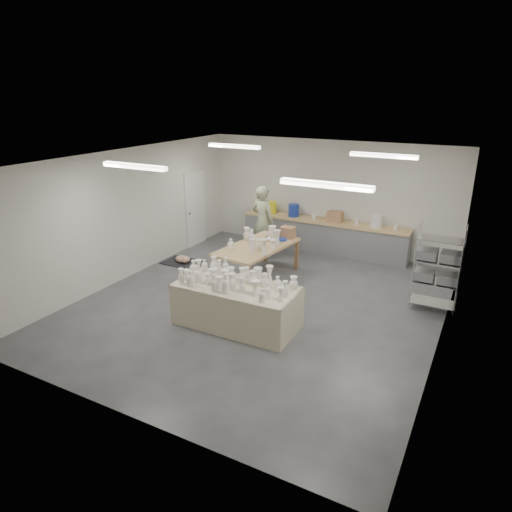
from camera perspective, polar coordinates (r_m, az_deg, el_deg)
The scene contains 9 objects.
room at distance 9.06m, azimuth 0.41°, elevation 6.22°, with size 8.00×8.02×3.00m.
back_counter at distance 12.64m, azimuth 8.37°, elevation 2.63°, with size 4.60×0.60×1.24m.
wire_shelf at distance 9.73m, azimuth 21.74°, elevation -1.30°, with size 0.88×0.48×1.80m.
drying_table at distance 8.62m, azimuth -2.50°, elevation -5.93°, with size 2.31×1.12×1.19m.
work_table at distance 10.64m, azimuth 0.64°, elevation 1.48°, with size 1.35×2.30×1.18m.
rug at distance 11.98m, azimuth -9.12°, elevation -0.79°, with size 1.00×0.70×0.02m, color black.
cat at distance 11.93m, azimuth -9.11°, elevation -0.38°, with size 0.42×0.32×0.18m.
potter at distance 12.06m, azimuth 0.85°, elevation 4.34°, with size 0.70×0.46×1.91m, color #9BA782.
red_stool at distance 12.49m, azimuth 1.40°, elevation 1.60°, with size 0.35×0.35×0.30m.
Camera 1 is at (3.96, -7.72, 4.22)m, focal length 32.00 mm.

